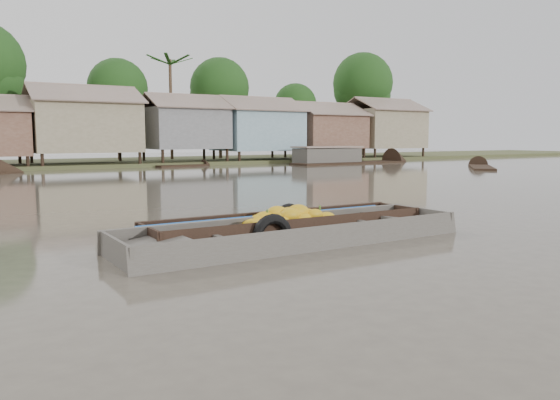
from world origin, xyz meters
TOP-DOWN VIEW (x-y plane):
  - ground at (0.00, 0.00)m, footprint 120.00×120.00m
  - riverbank at (3.03, 31.86)m, footprint 120.00×12.47m
  - banana_boat at (0.43, 1.21)m, footprint 5.99×1.64m
  - viewer_boat at (0.19, 0.52)m, footprint 6.92×1.91m
  - distant_boats at (13.24, 24.11)m, footprint 46.70×15.18m

SIDE VIEW (x-z plane):
  - ground at x=0.00m, z-range 0.00..0.00m
  - viewer_boat at x=0.19m, z-range -0.23..0.33m
  - banana_boat at x=0.43m, z-range -0.25..0.61m
  - distant_boats at x=13.24m, z-range -0.49..0.89m
  - riverbank at x=3.03m, z-range -2.04..8.18m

